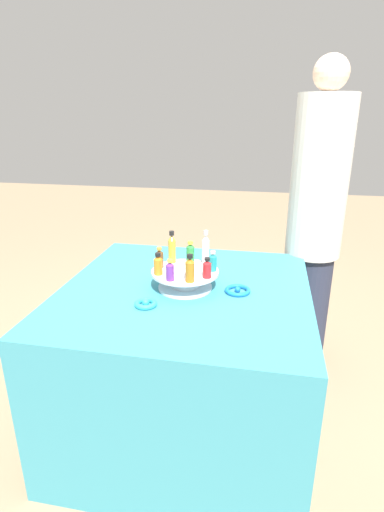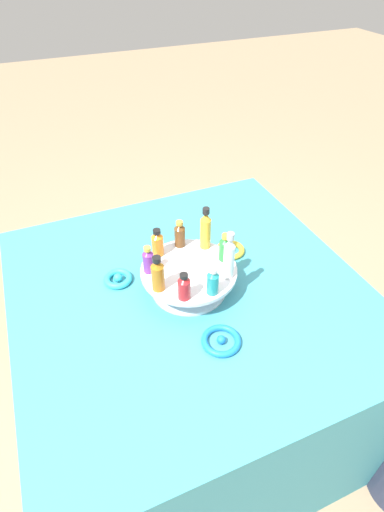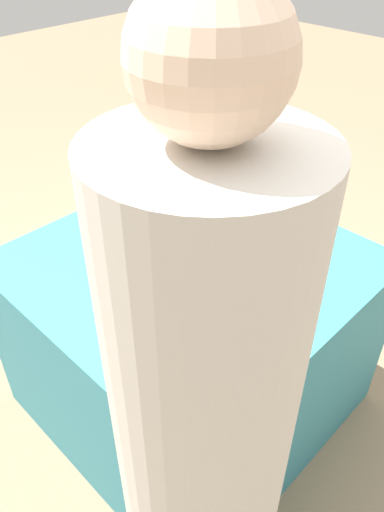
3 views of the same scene
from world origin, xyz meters
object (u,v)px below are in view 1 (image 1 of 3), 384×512
(bottle_amber, at_px, (190,269))
(person_figure, at_px, (314,228))
(bottle_green, at_px, (190,252))
(bottle_teal, at_px, (213,262))
(bottle_red, at_px, (207,268))
(bottle_brown, at_px, (159,258))
(bottle_clear, at_px, (206,249))
(ribbon_bow_gold, at_px, (171,267))
(ribbon_bow_teal, at_px, (146,303))
(bottle_purple, at_px, (170,271))
(bottle_orange, at_px, (158,265))
(display_stand, at_px, (185,278))
(ribbon_bow_blue, at_px, (238,291))
(bottle_gold, at_px, (172,248))

(bottle_amber, bearing_deg, person_figure, -127.03)
(bottle_green, bearing_deg, bottle_teal, 141.37)
(bottle_red, bearing_deg, bottle_brown, -18.63)
(bottle_teal, height_order, bottle_clear, bottle_clear)
(ribbon_bow_gold, distance_m, ribbon_bow_teal, 0.39)
(bottle_brown, height_order, ribbon_bow_teal, bottle_brown)
(bottle_green, xyz_separation_m, ribbon_bow_gold, (0.10, -0.08, -0.11))
(bottle_brown, xyz_separation_m, bottle_purple, (-0.08, 0.13, -0.00))
(bottle_orange, xyz_separation_m, bottle_green, (-0.10, -0.18, -0.00))
(display_stand, xyz_separation_m, bottle_teal, (-0.11, -0.02, 0.07))
(bottle_amber, height_order, bottle_green, bottle_amber)
(ribbon_bow_blue, bearing_deg, bottle_red, 22.70)
(bottle_red, relative_size, ribbon_bow_blue, 0.79)
(ribbon_bow_gold, bearing_deg, display_stand, 118.80)
(bottle_amber, xyz_separation_m, ribbon_bow_teal, (0.16, 0.08, -0.12))
(bottle_gold, xyz_separation_m, bottle_amber, (-0.12, 0.19, -0.01))
(bottle_gold, bearing_deg, ribbon_bow_teal, 81.99)
(bottle_clear, distance_m, ribbon_bow_teal, 0.37)
(bottle_gold, distance_m, bottle_orange, 0.15)
(bottle_teal, bearing_deg, bottle_brown, 1.37)
(bottle_gold, xyz_separation_m, bottle_brown, (0.04, 0.07, -0.02))
(ribbon_bow_gold, bearing_deg, ribbon_bow_teal, 88.80)
(bottle_purple, relative_size, bottle_amber, 0.78)
(person_figure, bearing_deg, bottle_teal, 5.16)
(ribbon_bow_blue, bearing_deg, bottle_amber, 29.69)
(ribbon_bow_teal, bearing_deg, display_stand, -121.20)
(ribbon_bow_gold, bearing_deg, bottle_brown, 87.76)
(bottle_gold, bearing_deg, bottle_amber, 121.37)
(bottle_orange, relative_size, bottle_teal, 1.06)
(bottle_red, distance_m, bottle_teal, 0.08)
(bottle_teal, distance_m, ribbon_bow_teal, 0.33)
(bottle_gold, height_order, bottle_green, bottle_gold)
(bottle_brown, relative_size, ribbon_bow_gold, 0.92)
(ribbon_bow_blue, bearing_deg, bottle_clear, -32.24)
(bottle_teal, distance_m, ribbon_bow_gold, 0.30)
(person_figure, bearing_deg, ribbon_bow_blue, 13.67)
(bottle_gold, bearing_deg, bottle_green, -158.63)
(ribbon_bow_blue, bearing_deg, ribbon_bow_teal, 28.80)
(bottle_gold, relative_size, bottle_clear, 0.93)
(bottle_green, bearing_deg, bottle_amber, 101.37)
(bottle_orange, height_order, bottle_green, same)
(bottle_clear, bearing_deg, bottle_purple, 61.37)
(bottle_purple, relative_size, ribbon_bow_gold, 0.90)
(bottle_orange, xyz_separation_m, bottle_amber, (-0.14, 0.05, 0.01))
(display_stand, bearing_deg, bottle_green, -88.63)
(bottle_gold, relative_size, bottle_orange, 1.55)
(ribbon_bow_teal, bearing_deg, person_figure, -131.20)
(bottle_clear, height_order, person_figure, person_figure)
(bottle_purple, distance_m, person_figure, 0.93)
(bottle_orange, bearing_deg, ribbon_bow_blue, -170.20)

